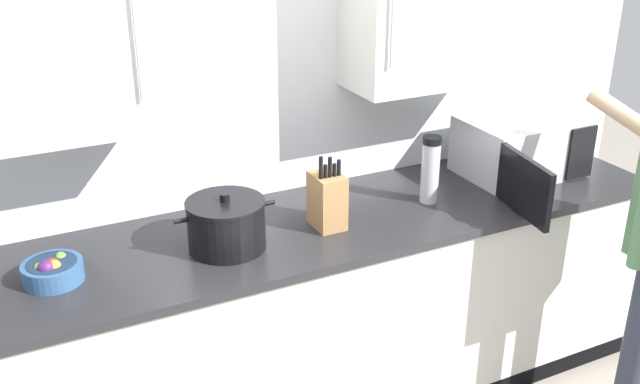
{
  "coord_description": "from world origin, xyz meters",
  "views": [
    {
      "loc": [
        -1.01,
        -1.7,
        2.21
      ],
      "look_at": [
        0.15,
        0.63,
        1.06
      ],
      "focal_mm": 41.26,
      "sensor_mm": 36.0,
      "label": 1
    }
  ],
  "objects_px": {
    "microwave_oven": "(517,148)",
    "stock_pot": "(226,224)",
    "thermos_flask": "(430,169)",
    "fruit_bowl": "(52,270)",
    "knife_block": "(327,200)"
  },
  "relations": [
    {
      "from": "microwave_oven",
      "to": "knife_block",
      "type": "xyz_separation_m",
      "value": [
        -1.02,
        -0.09,
        -0.02
      ]
    },
    {
      "from": "thermos_flask",
      "to": "fruit_bowl",
      "type": "bearing_deg",
      "value": 179.32
    },
    {
      "from": "microwave_oven",
      "to": "thermos_flask",
      "type": "bearing_deg",
      "value": -172.08
    },
    {
      "from": "thermos_flask",
      "to": "fruit_bowl",
      "type": "distance_m",
      "value": 1.53
    },
    {
      "from": "microwave_oven",
      "to": "stock_pot",
      "type": "xyz_separation_m",
      "value": [
        -1.43,
        -0.09,
        -0.04
      ]
    },
    {
      "from": "thermos_flask",
      "to": "stock_pot",
      "type": "distance_m",
      "value": 0.91
    },
    {
      "from": "microwave_oven",
      "to": "stock_pot",
      "type": "height_order",
      "value": "microwave_oven"
    },
    {
      "from": "microwave_oven",
      "to": "knife_block",
      "type": "relative_size",
      "value": 2.43
    },
    {
      "from": "thermos_flask",
      "to": "stock_pot",
      "type": "relative_size",
      "value": 0.75
    },
    {
      "from": "fruit_bowl",
      "to": "stock_pot",
      "type": "bearing_deg",
      "value": -2.93
    },
    {
      "from": "knife_block",
      "to": "fruit_bowl",
      "type": "bearing_deg",
      "value": 177.94
    },
    {
      "from": "thermos_flask",
      "to": "knife_block",
      "type": "height_order",
      "value": "knife_block"
    },
    {
      "from": "fruit_bowl",
      "to": "knife_block",
      "type": "relative_size",
      "value": 0.67
    },
    {
      "from": "thermos_flask",
      "to": "knife_block",
      "type": "xyz_separation_m",
      "value": [
        -0.49,
        -0.02,
        -0.03
      ]
    },
    {
      "from": "thermos_flask",
      "to": "microwave_oven",
      "type": "bearing_deg",
      "value": 7.92
    }
  ]
}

